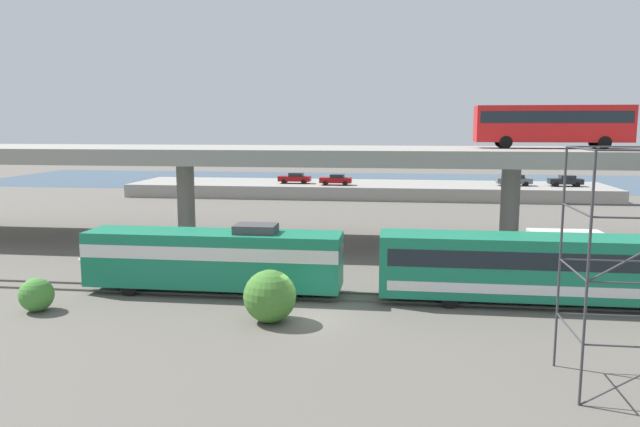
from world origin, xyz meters
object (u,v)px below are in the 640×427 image
at_px(train_coach_lead, 584,268).
at_px(service_truck_west, 579,253).
at_px(parked_car_3, 566,181).
at_px(transit_bus_on_overpass, 552,122).
at_px(scaffolding_tower, 625,261).
at_px(parked_car_1, 295,178).
at_px(parked_car_0, 514,180).
at_px(train_locomotive, 201,256).
at_px(parked_car_2, 336,179).

bearing_deg(train_coach_lead, service_truck_west, -103.92).
bearing_deg(parked_car_3, transit_bus_on_overpass, 73.09).
distance_m(service_truck_west, scaffolding_tower, 18.00).
relative_size(scaffolding_tower, parked_car_1, 2.02).
height_order(transit_bus_on_overpass, parked_car_0, transit_bus_on_overpass).
xyz_separation_m(parked_car_1, parked_car_3, (36.73, 0.73, -0.00)).
relative_size(train_locomotive, parked_car_2, 3.73).
bearing_deg(parked_car_1, train_locomotive, 93.47).
bearing_deg(transit_bus_on_overpass, service_truck_west, 88.35).
bearing_deg(transit_bus_on_overpass, parked_car_1, -50.75).
height_order(transit_bus_on_overpass, parked_car_3, transit_bus_on_overpass).
relative_size(parked_car_0, parked_car_1, 1.01).
height_order(parked_car_1, parked_car_3, same).
bearing_deg(parked_car_1, scaffolding_tower, 110.79).
height_order(parked_car_0, parked_car_1, same).
height_order(train_locomotive, parked_car_3, train_locomotive).
distance_m(train_locomotive, parked_car_2, 47.98).
height_order(transit_bus_on_overpass, scaffolding_tower, transit_bus_on_overpass).
bearing_deg(parked_car_3, service_truck_west, 76.57).
xyz_separation_m(service_truck_west, parked_car_3, (10.42, 43.65, 0.91)).
bearing_deg(train_locomotive, parked_car_3, -123.87).
xyz_separation_m(train_locomotive, parked_car_2, (2.99, 47.88, 0.36)).
bearing_deg(service_truck_west, transit_bus_on_overpass, 88.35).
bearing_deg(parked_car_2, parked_car_3, -175.61).
relative_size(train_locomotive, scaffolding_tower, 1.78).
bearing_deg(parked_car_3, train_coach_lead, 76.51).
relative_size(train_coach_lead, service_truck_west, 3.26).
distance_m(train_coach_lead, service_truck_west, 6.82).
bearing_deg(train_coach_lead, parked_car_3, -103.49).
bearing_deg(parked_car_2, train_coach_lead, 111.31).
xyz_separation_m(scaffolding_tower, parked_car_3, (13.84, 61.01, -2.38)).
distance_m(transit_bus_on_overpass, service_truck_west, 13.38).
height_order(train_coach_lead, parked_car_2, train_coach_lead).
distance_m(train_coach_lead, parked_car_1, 55.32).
distance_m(scaffolding_tower, parked_car_0, 61.42).
bearing_deg(transit_bus_on_overpass, parked_car_0, -95.92).
bearing_deg(train_coach_lead, parked_car_0, -96.12).
bearing_deg(service_truck_west, train_coach_lead, -103.92).
relative_size(train_locomotive, transit_bus_on_overpass, 1.35).
xyz_separation_m(service_truck_west, parked_car_0, (3.75, 43.60, 0.91)).
bearing_deg(parked_car_1, train_coach_lead, 116.49).
height_order(scaffolding_tower, parked_car_0, scaffolding_tower).
bearing_deg(parked_car_2, service_truck_west, 116.20).
bearing_deg(scaffolding_tower, parked_car_1, 110.79).
xyz_separation_m(train_coach_lead, parked_car_2, (-18.68, 47.88, 0.38)).
distance_m(train_locomotive, parked_car_1, 49.61).
xyz_separation_m(train_coach_lead, parked_car_3, (12.06, 50.24, 0.38)).
height_order(scaffolding_tower, parked_car_3, scaffolding_tower).
bearing_deg(parked_car_2, transit_bus_on_overpass, 123.67).
relative_size(transit_bus_on_overpass, parked_car_1, 2.66).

